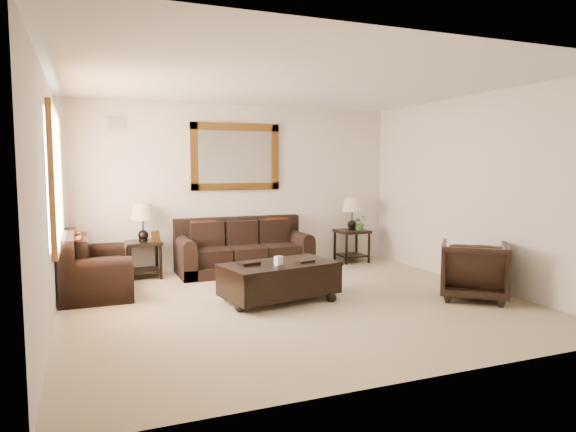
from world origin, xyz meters
name	(u,v)px	position (x,y,z in m)	size (l,w,h in m)	color
room	(295,195)	(0.00, 0.00, 1.35)	(5.51, 5.01, 2.71)	tan
window	(56,178)	(-2.70, 0.90, 1.55)	(0.07, 1.96, 1.66)	white
mirror	(236,157)	(-0.04, 2.47, 1.85)	(1.50, 0.06, 1.10)	#4D2F0F
air_vent	(117,123)	(-1.90, 2.48, 2.35)	(0.25, 0.02, 0.18)	#999999
sofa	(243,252)	(-0.04, 2.08, 0.31)	(2.11, 0.91, 0.86)	black
loveseat	(91,271)	(-2.35, 1.43, 0.30)	(0.87, 1.46, 0.82)	black
end_table_left	(143,230)	(-1.58, 2.20, 0.74)	(0.51, 0.51, 1.13)	black
end_table_right	(352,220)	(2.01, 2.20, 0.75)	(0.52, 0.52, 1.15)	black
coffee_table	(279,277)	(-0.15, 0.15, 0.30)	(1.55, 1.03, 0.61)	black
armchair	(474,267)	(2.20, -0.66, 0.41)	(0.79, 0.74, 0.82)	black
potted_plant	(360,224)	(2.12, 2.10, 0.67)	(0.24, 0.27, 0.21)	#2E6221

